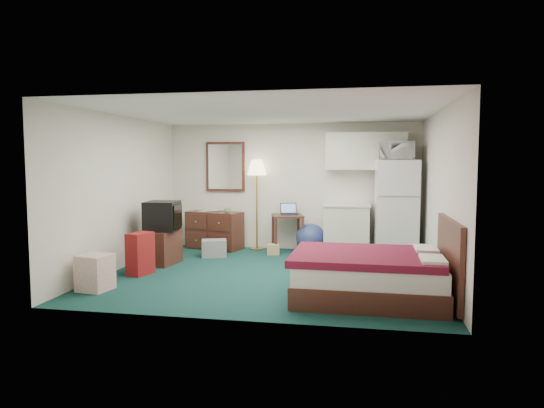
% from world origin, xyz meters
% --- Properties ---
extents(floor, '(5.00, 4.50, 0.01)m').
position_xyz_m(floor, '(0.00, 0.00, 0.00)').
color(floor, black).
rests_on(floor, ground).
extents(ceiling, '(5.00, 4.50, 0.01)m').
position_xyz_m(ceiling, '(0.00, 0.00, 2.50)').
color(ceiling, beige).
rests_on(ceiling, walls).
extents(walls, '(5.01, 4.51, 2.50)m').
position_xyz_m(walls, '(0.00, 0.00, 1.25)').
color(walls, beige).
rests_on(walls, floor).
extents(mirror, '(0.80, 0.06, 1.00)m').
position_xyz_m(mirror, '(-1.35, 2.22, 1.65)').
color(mirror, white).
rests_on(mirror, walls).
extents(upper_cabinets, '(1.50, 0.35, 0.70)m').
position_xyz_m(upper_cabinets, '(1.45, 2.08, 1.95)').
color(upper_cabinets, beige).
rests_on(upper_cabinets, walls).
extents(headboard, '(0.06, 1.56, 1.00)m').
position_xyz_m(headboard, '(2.46, -1.13, 0.55)').
color(headboard, '#3C1D15').
rests_on(headboard, walls).
extents(dresser, '(1.19, 0.78, 0.75)m').
position_xyz_m(dresser, '(-1.52, 1.98, 0.37)').
color(dresser, '#3C1D15').
rests_on(dresser, floor).
extents(floor_lamp, '(0.44, 0.44, 1.79)m').
position_xyz_m(floor_lamp, '(-0.66, 2.05, 0.90)').
color(floor_lamp, '#BB9546').
rests_on(floor_lamp, floor).
extents(desk, '(0.71, 0.71, 0.72)m').
position_xyz_m(desk, '(-0.02, 1.92, 0.36)').
color(desk, '#3C1D15').
rests_on(desk, floor).
extents(exercise_ball, '(0.67, 0.67, 0.57)m').
position_xyz_m(exercise_ball, '(0.44, 1.87, 0.28)').
color(exercise_ball, navy).
rests_on(exercise_ball, floor).
extents(kitchen_counter, '(0.85, 0.65, 0.92)m').
position_xyz_m(kitchen_counter, '(1.11, 1.91, 0.46)').
color(kitchen_counter, beige).
rests_on(kitchen_counter, floor).
extents(fridge, '(0.76, 0.76, 1.78)m').
position_xyz_m(fridge, '(2.00, 1.67, 0.89)').
color(fridge, silver).
rests_on(fridge, floor).
extents(bed, '(1.86, 1.47, 0.59)m').
position_xyz_m(bed, '(1.48, -1.13, 0.29)').
color(bed, '#4D1225').
rests_on(bed, floor).
extents(tv_stand, '(0.66, 0.70, 0.58)m').
position_xyz_m(tv_stand, '(-2.03, 0.41, 0.29)').
color(tv_stand, '#3C1D15').
rests_on(tv_stand, floor).
extents(suitcase, '(0.35, 0.46, 0.65)m').
position_xyz_m(suitcase, '(-1.99, -0.39, 0.33)').
color(suitcase, maroon).
rests_on(suitcase, floor).
extents(retail_box, '(0.45, 0.45, 0.49)m').
position_xyz_m(retail_box, '(-2.18, -1.36, 0.24)').
color(retail_box, white).
rests_on(retail_box, floor).
extents(file_bin, '(0.53, 0.46, 0.31)m').
position_xyz_m(file_bin, '(-1.28, 1.18, 0.16)').
color(file_bin, gray).
rests_on(file_bin, floor).
extents(cardboard_box_a, '(0.27, 0.24, 0.19)m').
position_xyz_m(cardboard_box_a, '(-0.25, 1.59, 0.10)').
color(cardboard_box_a, tan).
rests_on(cardboard_box_a, floor).
extents(cardboard_box_b, '(0.28, 0.30, 0.25)m').
position_xyz_m(cardboard_box_b, '(0.47, 1.40, 0.12)').
color(cardboard_box_b, tan).
rests_on(cardboard_box_b, floor).
extents(laptop, '(0.38, 0.34, 0.22)m').
position_xyz_m(laptop, '(0.01, 1.94, 0.83)').
color(laptop, black).
rests_on(laptop, desk).
extents(crt_tv, '(0.59, 0.63, 0.50)m').
position_xyz_m(crt_tv, '(-1.97, 0.44, 0.83)').
color(crt_tv, black).
rests_on(crt_tv, tv_stand).
extents(microwave, '(0.61, 0.35, 0.40)m').
position_xyz_m(microwave, '(1.98, 1.62, 1.99)').
color(microwave, silver).
rests_on(microwave, fridge).
extents(book_a, '(0.15, 0.08, 0.22)m').
position_xyz_m(book_a, '(-1.80, 1.99, 0.86)').
color(book_a, tan).
rests_on(book_a, dresser).
extents(book_b, '(0.16, 0.02, 0.22)m').
position_xyz_m(book_b, '(-1.63, 2.07, 0.86)').
color(book_b, tan).
rests_on(book_b, dresser).
extents(mug, '(0.15, 0.13, 0.12)m').
position_xyz_m(mug, '(-1.19, 1.75, 0.81)').
color(mug, '#5D974B').
rests_on(mug, dresser).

